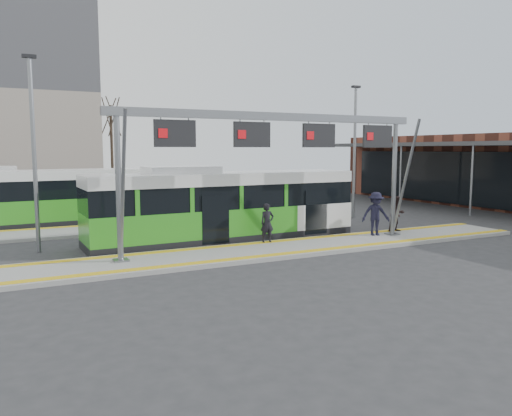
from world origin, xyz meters
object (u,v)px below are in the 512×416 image
at_px(hero_bus, 224,206).
at_px(passenger_b, 397,214).
at_px(gantry, 279,140).
at_px(passenger_c, 376,214).
at_px(passenger_a, 267,223).

xyz_separation_m(hero_bus, passenger_b, (7.74, -2.24, -0.51)).
relative_size(gantry, passenger_c, 6.75).
bearing_deg(passenger_b, passenger_c, -165.65).
height_order(gantry, passenger_a, gantry).
distance_m(hero_bus, passenger_c, 6.70).
bearing_deg(hero_bus, passenger_b, -17.94).
distance_m(gantry, hero_bus, 4.17).
height_order(gantry, passenger_b, gantry).
distance_m(gantry, passenger_b, 7.43).
bearing_deg(gantry, passenger_b, 5.46).
bearing_deg(passenger_a, passenger_b, -0.48).
bearing_deg(passenger_c, hero_bus, 177.08).
bearing_deg(passenger_a, gantry, -83.55).
xyz_separation_m(gantry, passenger_b, (6.61, 0.63, -3.32)).
xyz_separation_m(hero_bus, passenger_c, (6.16, -2.63, -0.38)).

